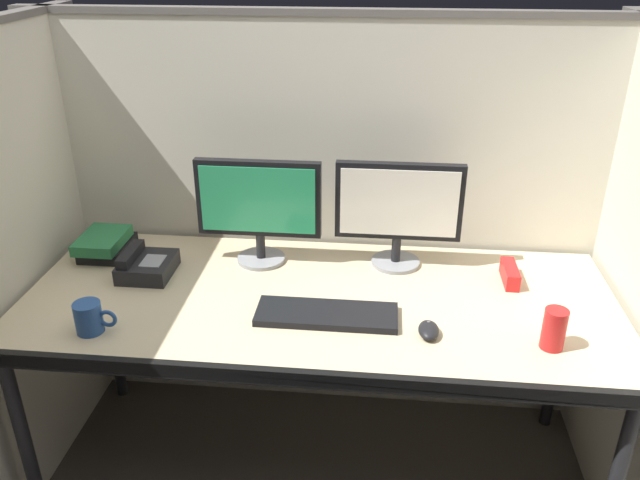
% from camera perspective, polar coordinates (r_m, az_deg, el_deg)
% --- Properties ---
extents(cubicle_partition_rear, '(2.21, 0.06, 1.57)m').
position_cam_1_polar(cubicle_partition_rear, '(2.42, 0.96, 1.28)').
color(cubicle_partition_rear, beige).
rests_on(cubicle_partition_rear, ground).
extents(cubicle_partition_left, '(0.06, 1.41, 1.57)m').
position_cam_1_polar(cubicle_partition_left, '(2.27, -26.37, -3.48)').
color(cubicle_partition_left, beige).
rests_on(cubicle_partition_left, ground).
extents(desk, '(1.90, 0.80, 0.74)m').
position_cam_1_polar(desk, '(2.07, -0.18, -6.48)').
color(desk, beige).
rests_on(desk, ground).
extents(monitor_left, '(0.43, 0.17, 0.37)m').
position_cam_1_polar(monitor_left, '(2.19, -5.52, 3.16)').
color(monitor_left, gray).
rests_on(monitor_left, desk).
extents(monitor_right, '(0.43, 0.17, 0.37)m').
position_cam_1_polar(monitor_right, '(2.17, 7.05, 2.88)').
color(monitor_right, gray).
rests_on(monitor_right, desk).
extents(keyboard_main, '(0.43, 0.15, 0.02)m').
position_cam_1_polar(keyboard_main, '(1.95, 0.60, -6.68)').
color(keyboard_main, black).
rests_on(keyboard_main, desk).
extents(computer_mouse, '(0.06, 0.10, 0.04)m').
position_cam_1_polar(computer_mouse, '(1.89, 9.70, -7.96)').
color(computer_mouse, black).
rests_on(computer_mouse, desk).
extents(soda_can, '(0.07, 0.07, 0.12)m').
position_cam_1_polar(soda_can, '(1.91, 20.23, -7.49)').
color(soda_can, red).
rests_on(soda_can, desk).
extents(red_stapler, '(0.04, 0.15, 0.06)m').
position_cam_1_polar(red_stapler, '(2.22, 16.63, -2.93)').
color(red_stapler, red).
rests_on(red_stapler, desk).
extents(desk_phone, '(0.17, 0.19, 0.09)m').
position_cam_1_polar(desk_phone, '(2.25, -15.33, -2.20)').
color(desk_phone, black).
rests_on(desk_phone, desk).
extents(book_stack, '(0.16, 0.23, 0.08)m').
position_cam_1_polar(book_stack, '(2.43, -18.69, -0.34)').
color(book_stack, black).
rests_on(book_stack, desk).
extents(coffee_mug, '(0.13, 0.08, 0.09)m').
position_cam_1_polar(coffee_mug, '(1.98, -19.94, -6.55)').
color(coffee_mug, '#264C8C').
rests_on(coffee_mug, desk).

